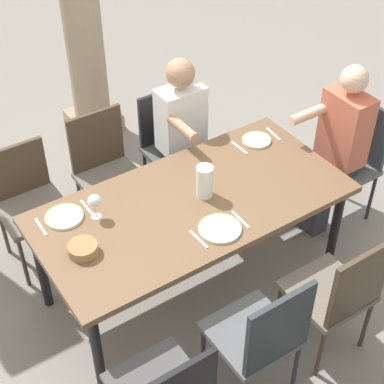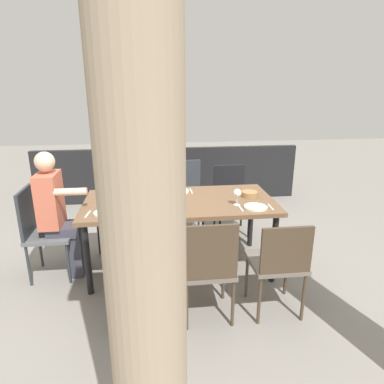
% 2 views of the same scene
% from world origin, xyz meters
% --- Properties ---
extents(ground_plane, '(16.00, 16.00, 0.00)m').
position_xyz_m(ground_plane, '(0.00, 0.00, 0.00)').
color(ground_plane, gray).
extents(dining_table, '(1.96, 0.96, 0.77)m').
position_xyz_m(dining_table, '(0.00, 0.00, 0.70)').
color(dining_table, brown).
rests_on(dining_table, ground).
extents(chair_west_north, '(0.44, 0.44, 0.87)m').
position_xyz_m(chair_west_north, '(-0.76, 0.90, 0.51)').
color(chair_west_north, '#6A6158').
rests_on(chair_west_north, ground).
extents(chair_mid_north, '(0.44, 0.44, 0.92)m').
position_xyz_m(chair_mid_north, '(-0.15, 0.90, 0.52)').
color(chair_mid_north, '#6A6158').
rests_on(chair_mid_north, ground).
extents(chair_mid_south, '(0.44, 0.44, 0.96)m').
position_xyz_m(chair_mid_south, '(-0.15, -0.90, 0.55)').
color(chair_mid_south, '#5B5E61').
rests_on(chair_mid_south, ground).
extents(chair_east_north, '(0.44, 0.44, 0.90)m').
position_xyz_m(chair_east_north, '(0.41, 0.90, 0.52)').
color(chair_east_north, '#4F4F50').
rests_on(chair_east_north, ground).
extents(chair_east_south, '(0.44, 0.44, 0.95)m').
position_xyz_m(chair_east_south, '(0.41, -0.90, 0.54)').
color(chair_east_south, '#6A6158').
rests_on(chair_east_south, ground).
extents(chair_head_east, '(0.44, 0.44, 0.95)m').
position_xyz_m(chair_head_east, '(1.40, 0.00, 0.54)').
color(chair_head_east, '#5B5E61').
rests_on(chair_head_east, ground).
extents(diner_woman_green, '(0.49, 0.35, 1.31)m').
position_xyz_m(diner_woman_green, '(1.22, 0.00, 0.70)').
color(diner_woman_green, '#3F3F4C').
rests_on(diner_woman_green, ground).
extents(diner_man_white, '(0.35, 0.49, 1.27)m').
position_xyz_m(diner_man_white, '(0.41, 0.70, 0.68)').
color(diner_man_white, '#3F3F4C').
rests_on(diner_man_white, ground).
extents(plate_0, '(0.23, 0.23, 0.02)m').
position_xyz_m(plate_0, '(-0.72, 0.30, 0.78)').
color(plate_0, white).
rests_on(plate_0, dining_table).
extents(wine_glass_0, '(0.08, 0.08, 0.17)m').
position_xyz_m(wine_glass_0, '(-0.56, 0.20, 0.89)').
color(wine_glass_0, white).
rests_on(wine_glass_0, dining_table).
extents(fork_0, '(0.02, 0.17, 0.01)m').
position_xyz_m(fork_0, '(-0.87, 0.30, 0.77)').
color(fork_0, silver).
rests_on(fork_0, dining_table).
extents(spoon_0, '(0.02, 0.17, 0.01)m').
position_xyz_m(spoon_0, '(-0.57, 0.30, 0.77)').
color(spoon_0, silver).
rests_on(spoon_0, dining_table).
extents(plate_1, '(0.26, 0.26, 0.02)m').
position_xyz_m(plate_1, '(-0.01, -0.30, 0.78)').
color(plate_1, white).
rests_on(plate_1, dining_table).
extents(fork_1, '(0.02, 0.17, 0.01)m').
position_xyz_m(fork_1, '(-0.16, -0.30, 0.77)').
color(fork_1, silver).
rests_on(fork_1, dining_table).
extents(spoon_1, '(0.02, 0.17, 0.01)m').
position_xyz_m(spoon_1, '(0.14, -0.30, 0.77)').
color(spoon_1, silver).
rests_on(spoon_1, dining_table).
extents(plate_2, '(0.21, 0.21, 0.02)m').
position_xyz_m(plate_2, '(0.73, 0.28, 0.78)').
color(plate_2, white).
rests_on(plate_2, dining_table).
extents(fork_2, '(0.02, 0.17, 0.01)m').
position_xyz_m(fork_2, '(0.58, 0.28, 0.77)').
color(fork_2, silver).
rests_on(fork_2, dining_table).
extents(spoon_2, '(0.03, 0.17, 0.01)m').
position_xyz_m(spoon_2, '(0.88, 0.28, 0.77)').
color(spoon_2, silver).
rests_on(spoon_2, dining_table).
extents(water_pitcher, '(0.11, 0.11, 0.22)m').
position_xyz_m(water_pitcher, '(0.10, 0.01, 0.86)').
color(water_pitcher, white).
rests_on(water_pitcher, dining_table).
extents(bread_basket, '(0.17, 0.17, 0.06)m').
position_xyz_m(bread_basket, '(-0.75, -0.03, 0.80)').
color(bread_basket, '#9E7547').
rests_on(bread_basket, dining_table).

